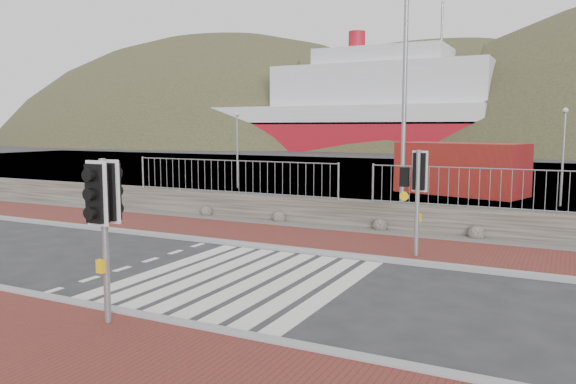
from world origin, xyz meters
The scene contains 17 objects.
ground centered at (0.00, 0.00, 0.00)m, with size 220.00×220.00×0.00m, color #28282B.
sidewalk_near centered at (0.00, -5.00, 0.04)m, with size 40.00×4.00×0.08m, color maroon.
sidewalk_far centered at (0.00, 4.50, 0.04)m, with size 40.00×3.00×0.08m, color maroon.
kerb_near centered at (0.00, -3.00, 0.05)m, with size 40.00×0.25×0.12m, color gray.
kerb_far centered at (0.00, 3.00, 0.05)m, with size 40.00×0.25×0.12m, color gray.
zebra_crossing centered at (0.00, 0.00, 0.01)m, with size 4.62×5.60×0.01m.
gravel_strip centered at (0.00, 6.50, 0.03)m, with size 40.00×1.50×0.06m, color #59544C.
stone_wall centered at (0.00, 7.30, 0.45)m, with size 40.00×0.60×0.90m, color #403B35.
railing centered at (0.00, 7.15, 1.82)m, with size 18.07×0.07×1.22m.
quay centered at (0.00, 27.90, 0.00)m, with size 120.00×40.00×0.50m, color #4C4C4F.
water centered at (0.00, 62.90, 0.00)m, with size 220.00×50.00×0.05m, color #3F4C54.
ferry centered at (-24.65, 67.90, 5.36)m, with size 50.00×16.00×20.00m.
hills_backdrop centered at (6.74, 87.90, -23.05)m, with size 254.00×90.00×100.00m.
traffic_signal_near centered at (-0.48, -3.50, 2.02)m, with size 0.40×0.24×2.81m.
traffic_signal_far centered at (2.86, 3.68, 1.99)m, with size 0.66×0.26×2.75m.
streetlight centered at (1.45, 8.05, 4.66)m, with size 1.70×0.74×8.28m.
shipping_container centered at (1.43, 18.43, 1.27)m, with size 6.11×2.55×2.55m, color #A02C11.
Camera 1 is at (6.28, -10.24, 3.31)m, focal length 35.00 mm.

